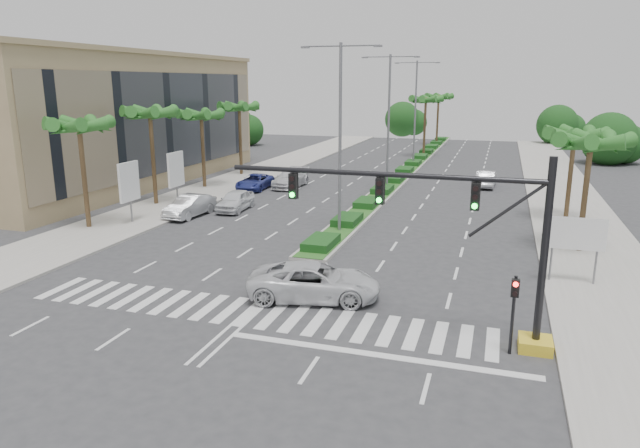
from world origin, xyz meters
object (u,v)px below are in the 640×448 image
(car_parked_b, at_px, (190,206))
(car_right, at_px, (486,179))
(car_parked_d, at_px, (291,178))
(car_crossing, at_px, (314,282))
(car_parked_c, at_px, (255,182))
(car_parked_a, at_px, (235,200))

(car_parked_b, xyz_separation_m, car_right, (20.40, 19.33, -0.00))
(car_parked_b, height_order, car_parked_d, car_parked_d)
(car_parked_b, relative_size, car_crossing, 0.80)
(car_crossing, bearing_deg, car_parked_c, 17.03)
(car_crossing, relative_size, car_right, 1.25)
(car_parked_a, xyz_separation_m, car_crossing, (11.60, -15.76, 0.05))
(car_parked_a, relative_size, car_crossing, 0.77)
(car_parked_c, distance_m, car_parked_d, 3.49)
(car_parked_a, distance_m, car_right, 24.47)
(car_parked_a, height_order, car_right, car_right)
(car_parked_c, relative_size, car_right, 1.05)
(car_parked_b, bearing_deg, car_parked_d, 82.61)
(car_parked_c, height_order, car_right, car_right)
(car_parked_d, xyz_separation_m, car_right, (17.59, 5.66, -0.04))
(car_parked_c, relative_size, car_parked_d, 0.88)
(car_parked_c, height_order, car_crossing, car_crossing)
(car_parked_b, distance_m, car_crossing, 18.94)
(car_parked_a, distance_m, car_parked_d, 10.80)
(car_parked_d, relative_size, car_crossing, 0.95)
(car_parked_b, distance_m, car_parked_d, 13.95)
(car_crossing, distance_m, car_right, 32.86)
(car_parked_a, height_order, car_parked_b, car_parked_b)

